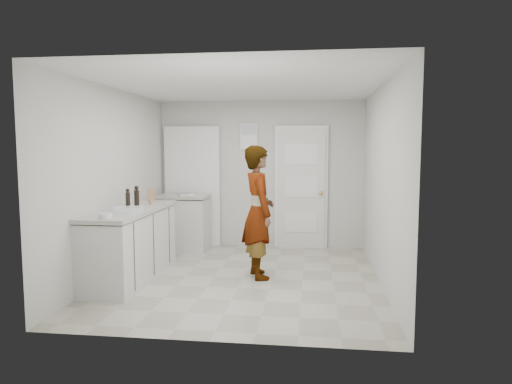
# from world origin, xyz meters

# --- Properties ---
(ground) EXTENTS (4.00, 4.00, 0.00)m
(ground) POSITION_xyz_m (0.00, 0.00, 0.00)
(ground) COLOR gray
(ground) RESTS_ON ground
(room_shell) EXTENTS (4.00, 4.00, 4.00)m
(room_shell) POSITION_xyz_m (-0.17, 1.95, 1.02)
(room_shell) COLOR beige
(room_shell) RESTS_ON ground
(main_counter) EXTENTS (0.64, 1.96, 0.93)m
(main_counter) POSITION_xyz_m (-1.45, -0.20, 0.43)
(main_counter) COLOR silver
(main_counter) RESTS_ON ground
(side_counter) EXTENTS (0.84, 0.61, 0.93)m
(side_counter) POSITION_xyz_m (-1.25, 1.55, 0.43)
(side_counter) COLOR silver
(side_counter) RESTS_ON ground
(person) EXTENTS (0.62, 0.75, 1.74)m
(person) POSITION_xyz_m (0.19, 0.08, 0.87)
(person) COLOR silver
(person) RESTS_ON ground
(cake_mix_box) EXTENTS (0.12, 0.07, 0.18)m
(cake_mix_box) POSITION_xyz_m (-1.49, 0.70, 1.01)
(cake_mix_box) COLOR #A87554
(cake_mix_box) RESTS_ON main_counter
(spice_jar) EXTENTS (0.05, 0.05, 0.08)m
(spice_jar) POSITION_xyz_m (-1.34, 0.26, 0.96)
(spice_jar) COLOR #A1815C
(spice_jar) RESTS_ON main_counter
(oil_cruet_a) EXTENTS (0.07, 0.07, 0.28)m
(oil_cruet_a) POSITION_xyz_m (-1.47, 0.08, 1.06)
(oil_cruet_a) COLOR black
(oil_cruet_a) RESTS_ON main_counter
(oil_cruet_b) EXTENTS (0.06, 0.06, 0.26)m
(oil_cruet_b) POSITION_xyz_m (-1.48, -0.21, 1.05)
(oil_cruet_b) COLOR black
(oil_cruet_b) RESTS_ON main_counter
(baking_dish) EXTENTS (0.41, 0.35, 0.06)m
(baking_dish) POSITION_xyz_m (-1.35, -0.50, 0.95)
(baking_dish) COLOR silver
(baking_dish) RESTS_ON main_counter
(egg_bowl) EXTENTS (0.14, 0.14, 0.05)m
(egg_bowl) POSITION_xyz_m (-1.42, -0.98, 0.95)
(egg_bowl) COLOR silver
(egg_bowl) RESTS_ON main_counter
(papers) EXTENTS (0.29, 0.34, 0.01)m
(papers) POSITION_xyz_m (-1.19, 1.56, 0.93)
(papers) COLOR white
(papers) RESTS_ON side_counter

